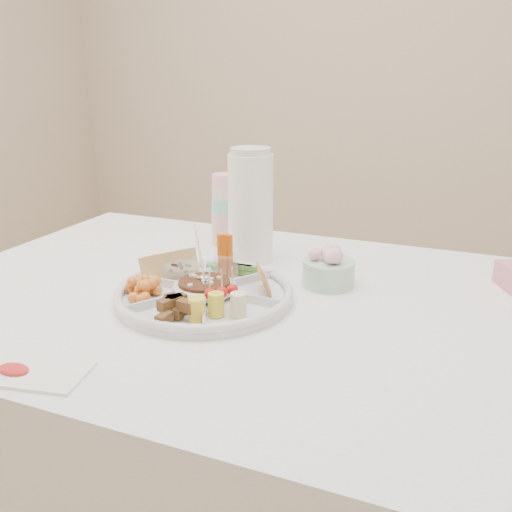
% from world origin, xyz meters
% --- Properties ---
extents(wall_back, '(4.00, 0.02, 2.70)m').
position_xyz_m(wall_back, '(0.00, 2.00, 1.35)').
color(wall_back, beige).
rests_on(wall_back, ground).
extents(dining_table, '(1.52, 1.02, 0.76)m').
position_xyz_m(dining_table, '(0.00, 0.00, 0.38)').
color(dining_table, white).
rests_on(dining_table, floor).
extents(party_tray, '(0.40, 0.40, 0.04)m').
position_xyz_m(party_tray, '(-0.08, -0.06, 0.78)').
color(party_tray, silver).
rests_on(party_tray, dining_table).
extents(bean_dip, '(0.12, 0.12, 0.04)m').
position_xyz_m(bean_dip, '(-0.08, -0.06, 0.79)').
color(bean_dip, '#3D200F').
rests_on(bean_dip, party_tray).
extents(tortillas, '(0.10, 0.10, 0.06)m').
position_xyz_m(tortillas, '(0.03, 0.00, 0.80)').
color(tortillas, brown).
rests_on(tortillas, party_tray).
extents(carrot_cucumber, '(0.12, 0.12, 0.10)m').
position_xyz_m(carrot_cucumber, '(-0.08, 0.07, 0.82)').
color(carrot_cucumber, '#CF580D').
rests_on(carrot_cucumber, party_tray).
extents(pita_raisins, '(0.13, 0.13, 0.07)m').
position_xyz_m(pita_raisins, '(-0.19, 0.01, 0.80)').
color(pita_raisins, tan).
rests_on(pita_raisins, party_tray).
extents(cherries, '(0.11, 0.11, 0.04)m').
position_xyz_m(cherries, '(-0.20, -0.12, 0.79)').
color(cherries, '#C8490B').
rests_on(cherries, party_tray).
extents(granola_chunks, '(0.10, 0.10, 0.04)m').
position_xyz_m(granola_chunks, '(-0.09, -0.19, 0.79)').
color(granola_chunks, brown).
rests_on(granola_chunks, party_tray).
extents(banana_tomato, '(0.11, 0.11, 0.09)m').
position_xyz_m(banana_tomato, '(0.03, -0.13, 0.82)').
color(banana_tomato, '#F7E577').
rests_on(banana_tomato, party_tray).
extents(cup_stack, '(0.09, 0.09, 0.21)m').
position_xyz_m(cup_stack, '(-0.22, 0.33, 0.86)').
color(cup_stack, silver).
rests_on(cup_stack, dining_table).
extents(thermos, '(0.13, 0.13, 0.30)m').
position_xyz_m(thermos, '(-0.09, 0.23, 0.91)').
color(thermos, white).
rests_on(thermos, dining_table).
extents(flower_bowl, '(0.16, 0.16, 0.09)m').
position_xyz_m(flower_bowl, '(0.14, 0.13, 0.80)').
color(flower_bowl, '#9FC3AE').
rests_on(flower_bowl, dining_table).
extents(placemat, '(0.31, 0.15, 0.01)m').
position_xyz_m(placemat, '(-0.26, -0.45, 0.76)').
color(placemat, white).
rests_on(placemat, dining_table).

